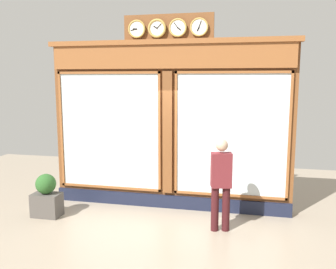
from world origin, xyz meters
name	(u,v)px	position (x,y,z in m)	size (l,w,h in m)	color
shop_facade	(169,125)	(0.00, -0.13, 1.78)	(5.18, 0.42, 4.01)	brown
pedestrian	(221,181)	(-1.18, 0.96, 0.93)	(0.40, 0.29, 1.69)	#3A1316
planter_box	(47,205)	(2.27, 1.01, 0.23)	(0.56, 0.36, 0.47)	#4C4742
planter_shrub	(46,184)	(2.27, 1.01, 0.67)	(0.40, 0.40, 0.40)	#285623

